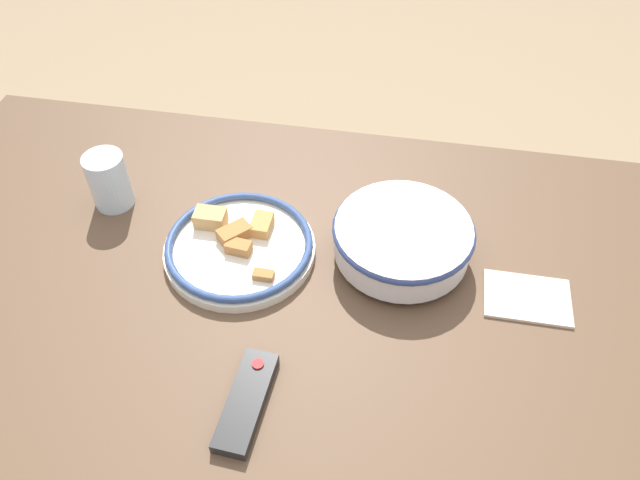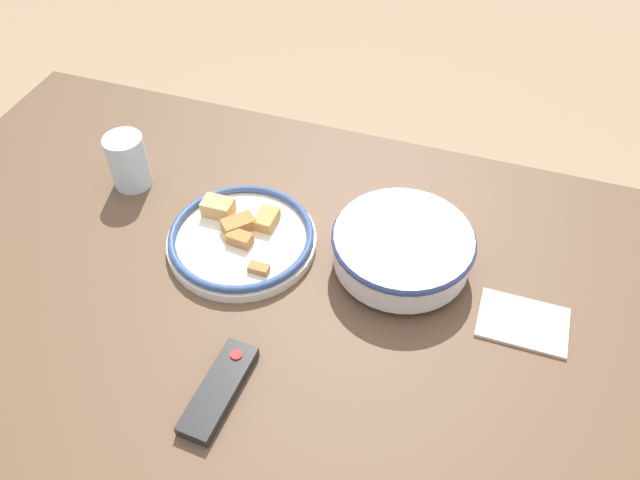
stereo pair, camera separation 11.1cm
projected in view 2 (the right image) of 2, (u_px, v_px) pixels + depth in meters
ground_plane at (298, 463)px, 1.62m from camera, size 8.00×8.00×0.00m
dining_table at (289, 312)px, 1.14m from camera, size 1.60×0.93×0.73m
noodle_bowl at (402, 248)px, 1.09m from camera, size 0.25×0.25×0.08m
food_plate at (241, 237)px, 1.15m from camera, size 0.28×0.28×0.05m
tv_remote at (219, 390)px, 0.94m from camera, size 0.06×0.17×0.02m
drinking_glass at (128, 161)px, 1.23m from camera, size 0.08×0.08×0.11m
folded_napkin at (523, 322)px, 1.03m from camera, size 0.15×0.10×0.01m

